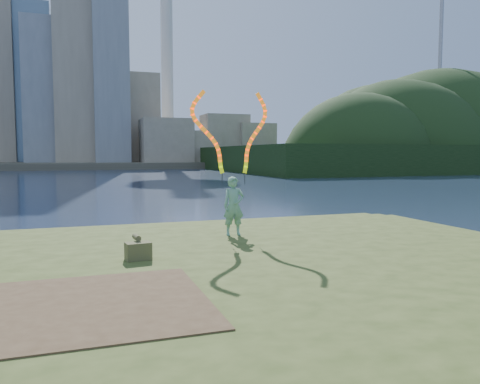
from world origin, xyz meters
name	(u,v)px	position (x,y,z in m)	size (l,w,h in m)	color
ground	(193,285)	(0.00, 0.00, 0.00)	(320.00, 320.00, 0.00)	#17233B
grassy_knoll	(224,302)	(0.00, -2.30, 0.34)	(20.00, 18.00, 0.80)	#354418
dirt_patch	(86,305)	(-2.20, -3.20, 0.81)	(3.20, 3.00, 0.02)	#47331E
far_shore	(90,164)	(0.00, 95.00, 0.60)	(320.00, 40.00, 1.20)	#4E4939
wooded_hill	(435,168)	(59.57, 59.96, 0.16)	(78.00, 50.00, 63.00)	black
woman_with_ribbons	(234,177)	(1.37, 1.33, 2.25)	(1.98, 0.38, 3.86)	#14673B
canvas_bag	(138,250)	(-1.22, -0.66, 0.98)	(0.50, 0.57, 0.45)	#474928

